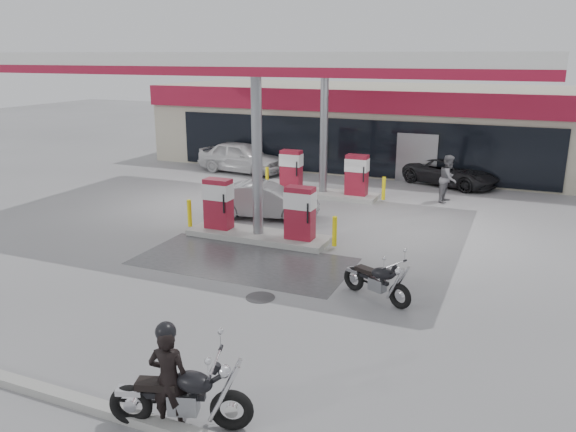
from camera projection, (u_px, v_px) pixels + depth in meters
name	position (u px, v px, depth m)	size (l,w,h in m)	color
ground	(227.00, 259.00, 15.80)	(90.00, 90.00, 0.00)	gray
wet_patch	(243.00, 261.00, 15.62)	(6.00, 3.00, 0.00)	#4C4C4F
drain_cover	(260.00, 297.00, 13.28)	(0.70, 0.70, 0.01)	#38383A
kerb	(28.00, 386.00, 9.59)	(28.00, 0.25, 0.15)	gray
store_building	(375.00, 125.00, 29.34)	(22.00, 8.22, 4.00)	#B5AE98
canopy	(295.00, 63.00, 18.77)	(16.00, 10.02, 5.51)	silver
pump_island_near	(258.00, 217.00, 17.38)	(5.14, 1.30, 1.78)	#9E9E99
pump_island_far	(323.00, 179.00, 22.68)	(5.14, 1.30, 1.78)	#9E9E99
main_motorcycle	(183.00, 398.00, 8.54)	(2.19, 1.02, 1.16)	black
biker_main	(169.00, 379.00, 8.46)	(0.61, 0.40, 1.67)	black
parked_motorcycle	(377.00, 282.00, 13.07)	(1.85, 1.10, 1.02)	black
sedan_white	(242.00, 157.00, 27.24)	(1.78, 4.43, 1.51)	silver
attendant	(448.00, 179.00, 21.71)	(0.90, 0.70, 1.84)	slate
hatchback_silver	(264.00, 200.00, 19.66)	(1.31, 3.75, 1.24)	gray
parked_car_left	(205.00, 147.00, 31.48)	(1.57, 3.85, 1.12)	navy
parked_car_right	(451.00, 172.00, 24.56)	(1.93, 4.18, 1.16)	black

